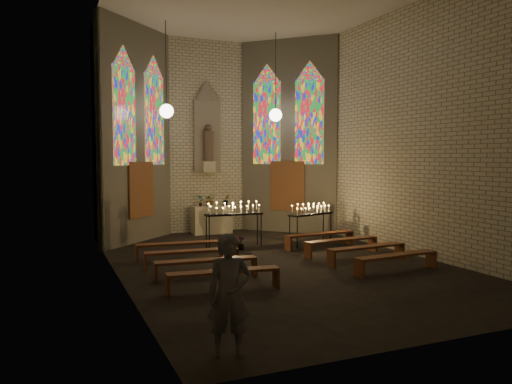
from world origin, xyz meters
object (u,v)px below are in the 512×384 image
Objects in this scene: altar at (212,220)px; votive_stand_left at (234,211)px; visitor at (229,295)px; votive_stand_right at (311,211)px; aisle_flower_pot at (241,243)px.

altar is 0.79× the size of votive_stand_left.
votive_stand_left is 8.35m from visitor.
votive_stand_left is 1.03× the size of votive_stand_right.
visitor reaches higher than altar.
aisle_flower_pot is at bearing 82.38° from visitor.
altar is at bearing 86.91° from aisle_flower_pot.
altar is 3.53× the size of aisle_flower_pot.
visitor is at bearing -106.57° from altar.
altar is at bearing 88.01° from votive_stand_left.
altar is at bearing 88.10° from visitor.
votive_stand_left is at bearing 83.83° from visitor.
votive_stand_right is at bearing 68.34° from visitor.
votive_stand_right is 9.01m from visitor.
votive_stand_right is (2.16, -3.43, 0.56)m from altar.
aisle_flower_pot is (-0.18, -3.38, -0.30)m from altar.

